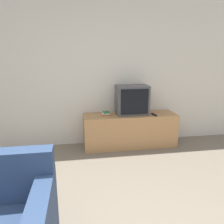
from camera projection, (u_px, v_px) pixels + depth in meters
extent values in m
cube|color=silver|center=(85.00, 74.00, 3.91)|extent=(9.00, 0.06, 2.60)
cube|color=tan|center=(130.00, 130.00, 4.00)|extent=(1.67, 0.47, 0.60)
cube|color=#4C4C51|center=(132.00, 100.00, 3.92)|extent=(0.56, 0.38, 0.52)
cube|color=black|center=(135.00, 102.00, 3.73)|extent=(0.48, 0.01, 0.44)
cube|color=#995623|center=(106.00, 115.00, 3.87)|extent=(0.16, 0.16, 0.02)
cube|color=silver|center=(106.00, 113.00, 3.88)|extent=(0.16, 0.15, 0.02)
cube|color=#2D753D|center=(106.00, 112.00, 3.88)|extent=(0.11, 0.15, 0.02)
cube|color=black|center=(154.00, 115.00, 3.86)|extent=(0.06, 0.17, 0.02)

